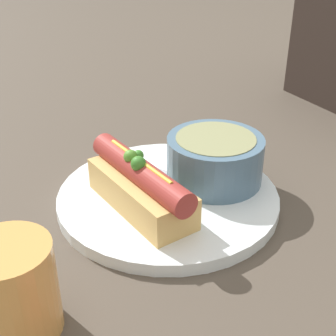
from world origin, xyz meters
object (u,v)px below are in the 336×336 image
(soup_bowl, at_px, (216,158))
(drinking_glass, at_px, (13,290))
(spoon, at_px, (178,175))
(hot_dog, at_px, (141,186))

(soup_bowl, height_order, drinking_glass, drinking_glass)
(soup_bowl, relative_size, drinking_glass, 1.38)
(soup_bowl, xyz_separation_m, spoon, (-0.03, -0.04, -0.03))
(spoon, distance_m, drinking_glass, 0.28)
(hot_dog, bearing_deg, soup_bowl, 88.56)
(soup_bowl, distance_m, drinking_glass, 0.30)
(hot_dog, distance_m, soup_bowl, 0.11)
(hot_dog, distance_m, drinking_glass, 0.20)
(hot_dog, xyz_separation_m, soup_bowl, (-0.01, 0.11, 0.00))
(soup_bowl, xyz_separation_m, drinking_glass, (0.11, -0.28, -0.00))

